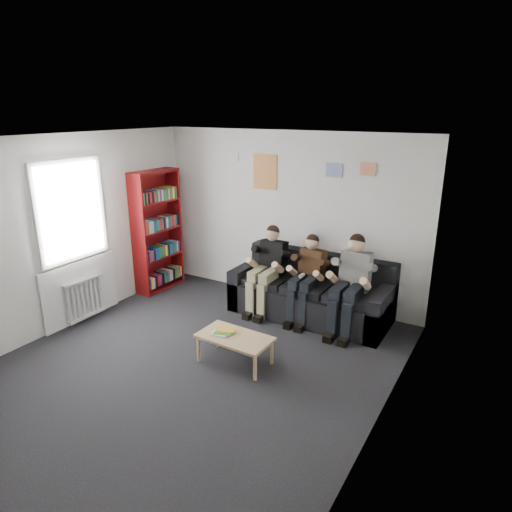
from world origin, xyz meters
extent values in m
plane|color=black|center=(0.00, 0.00, 0.00)|extent=(5.00, 5.00, 0.00)
plane|color=silver|center=(0.00, 0.00, 2.70)|extent=(5.00, 5.00, 0.00)
plane|color=white|center=(0.00, 2.50, 1.35)|extent=(4.50, 0.00, 4.50)
plane|color=white|center=(-2.25, 0.00, 1.35)|extent=(0.00, 5.00, 5.00)
plane|color=white|center=(2.25, 0.00, 1.35)|extent=(0.00, 5.00, 5.00)
cube|color=black|center=(0.65, 2.01, 0.23)|extent=(2.36, 0.96, 0.45)
cube|color=black|center=(0.65, 2.38, 0.68)|extent=(2.36, 0.21, 0.46)
cube|color=black|center=(-0.43, 2.01, 0.32)|extent=(0.19, 0.96, 0.64)
cube|color=black|center=(1.74, 2.01, 0.32)|extent=(0.19, 0.96, 0.64)
cube|color=black|center=(0.65, 1.92, 0.50)|extent=(1.97, 0.66, 0.11)
cube|color=maroon|center=(-2.08, 1.75, 1.02)|extent=(0.31, 0.92, 2.05)
cube|color=tan|center=(0.41, 0.31, 0.34)|extent=(0.91, 0.50, 0.04)
cylinder|color=tan|center=(0.00, 0.11, 0.16)|extent=(0.05, 0.05, 0.33)
cylinder|color=tan|center=(0.82, 0.11, 0.16)|extent=(0.05, 0.05, 0.33)
cylinder|color=tan|center=(0.00, 0.52, 0.16)|extent=(0.05, 0.05, 0.33)
cylinder|color=tan|center=(0.82, 0.52, 0.16)|extent=(0.05, 0.05, 0.33)
cube|color=silver|center=(0.23, 0.27, 0.37)|extent=(0.22, 0.16, 0.02)
cube|color=#4CC747|center=(0.25, 0.30, 0.39)|extent=(0.22, 0.16, 0.02)
cube|color=gold|center=(0.28, 0.34, 0.41)|extent=(0.22, 0.16, 0.02)
cube|color=black|center=(0.00, 2.05, 0.82)|extent=(0.39, 0.28, 0.55)
sphere|color=tan|center=(0.00, 2.02, 1.20)|extent=(0.21, 0.21, 0.21)
sphere|color=black|center=(0.00, 2.03, 1.23)|extent=(0.20, 0.20, 0.20)
cube|color=gray|center=(0.00, 1.76, 0.63)|extent=(0.35, 0.44, 0.15)
cube|color=gray|center=(0.00, 1.55, 0.28)|extent=(0.33, 0.14, 0.56)
cube|color=black|center=(0.00, 1.49, 0.05)|extent=(0.33, 0.25, 0.10)
cube|color=#4A2D18|center=(0.65, 2.05, 0.80)|extent=(0.36, 0.27, 0.51)
sphere|color=tan|center=(0.65, 2.01, 1.16)|extent=(0.20, 0.20, 0.20)
sphere|color=black|center=(0.65, 2.03, 1.19)|extent=(0.19, 0.19, 0.19)
cube|color=black|center=(0.65, 1.78, 0.62)|extent=(0.33, 0.42, 0.14)
cube|color=black|center=(0.65, 1.58, 0.28)|extent=(0.31, 0.13, 0.56)
cube|color=black|center=(0.65, 1.52, 0.05)|extent=(0.31, 0.24, 0.09)
cube|color=silver|center=(0.65, 1.69, 0.76)|extent=(0.04, 0.13, 0.04)
cube|color=silver|center=(1.31, 2.06, 0.83)|extent=(0.41, 0.30, 0.58)
sphere|color=tan|center=(1.31, 2.02, 1.23)|extent=(0.23, 0.23, 0.23)
sphere|color=black|center=(1.31, 2.03, 1.27)|extent=(0.22, 0.22, 0.22)
cube|color=black|center=(1.31, 1.75, 0.63)|extent=(0.37, 0.47, 0.15)
cube|color=black|center=(1.31, 1.53, 0.28)|extent=(0.35, 0.14, 0.56)
cube|color=black|center=(1.31, 1.47, 0.05)|extent=(0.35, 0.27, 0.10)
cylinder|color=white|center=(-2.15, -0.08, 0.35)|extent=(0.06, 0.06, 0.60)
cylinder|color=white|center=(-2.15, 0.00, 0.35)|extent=(0.06, 0.06, 0.60)
cylinder|color=white|center=(-2.15, 0.08, 0.35)|extent=(0.06, 0.06, 0.60)
cylinder|color=white|center=(-2.15, 0.16, 0.35)|extent=(0.06, 0.06, 0.60)
cylinder|color=white|center=(-2.15, 0.24, 0.35)|extent=(0.06, 0.06, 0.60)
cylinder|color=white|center=(-2.15, 0.32, 0.35)|extent=(0.06, 0.06, 0.60)
cylinder|color=white|center=(-2.15, 0.40, 0.35)|extent=(0.06, 0.06, 0.60)
cylinder|color=white|center=(-2.15, 0.48, 0.35)|extent=(0.06, 0.06, 0.60)
cube|color=white|center=(-2.15, 0.20, 0.07)|extent=(0.10, 0.64, 0.04)
cube|color=white|center=(-2.15, 0.20, 0.63)|extent=(0.10, 0.64, 0.04)
cube|color=white|center=(-2.23, 0.20, 1.65)|extent=(0.02, 1.00, 1.30)
cube|color=white|center=(-2.22, 0.20, 2.33)|extent=(0.05, 1.12, 0.06)
cube|color=white|center=(-2.22, 0.20, 0.97)|extent=(0.05, 1.12, 0.06)
cube|color=white|center=(-2.22, 0.20, 0.45)|extent=(0.03, 1.30, 0.90)
cube|color=gold|center=(-0.40, 2.49, 2.05)|extent=(0.42, 0.01, 0.55)
cube|color=blue|center=(0.75, 2.49, 2.15)|extent=(0.25, 0.01, 0.20)
cube|color=#CA3F73|center=(1.25, 2.49, 2.20)|extent=(0.22, 0.01, 0.18)
cube|color=white|center=(-1.00, 2.49, 2.25)|extent=(0.20, 0.01, 0.14)
camera|label=1|loc=(3.17, -3.84, 3.02)|focal=32.00mm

